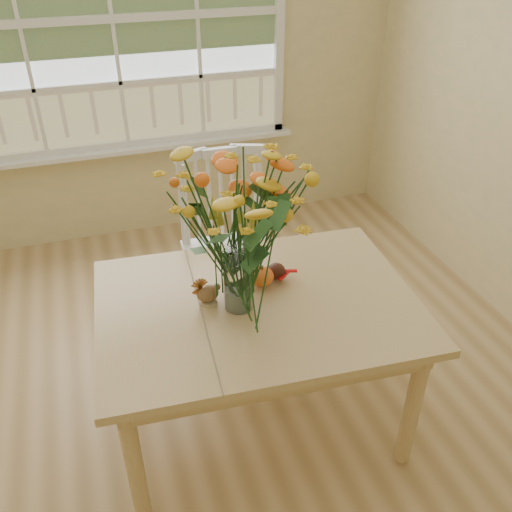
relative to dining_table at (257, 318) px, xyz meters
name	(u,v)px	position (x,y,z in m)	size (l,w,h in m)	color
floor	(210,462)	(-0.29, -0.18, -0.64)	(4.00, 4.50, 0.01)	tan
wall_back	(116,50)	(-0.29, 2.07, 0.71)	(4.00, 0.02, 2.70)	beige
window	(112,22)	(-0.29, 2.03, 0.90)	(2.42, 0.12, 1.74)	silver
dining_table	(257,318)	(0.00, 0.00, 0.00)	(1.43, 1.07, 0.73)	tan
windsor_chair	(227,238)	(0.08, 0.77, -0.05)	(0.50, 0.48, 1.05)	white
flower_vase	(237,222)	(-0.09, 0.00, 0.50)	(0.57, 0.57, 0.68)	white
pumpkin	(262,277)	(0.05, 0.11, 0.13)	(0.11, 0.11, 0.09)	orange
turkey_figurine	(208,294)	(-0.20, 0.06, 0.14)	(0.10, 0.08, 0.12)	#CCB78C
dark_gourd	(276,272)	(0.13, 0.13, 0.13)	(0.12, 0.09, 0.08)	#38160F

